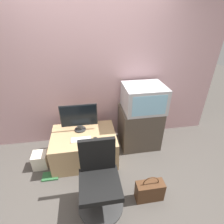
{
  "coord_description": "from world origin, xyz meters",
  "views": [
    {
      "loc": [
        -0.09,
        -1.42,
        2.07
      ],
      "look_at": [
        0.29,
        0.92,
        0.71
      ],
      "focal_mm": 28.0,
      "sensor_mm": 36.0,
      "label": 1
    }
  ],
  "objects_px": {
    "mouse": "(95,138)",
    "crt_tv": "(144,98)",
    "book": "(51,176)",
    "cardboard_box_lower": "(40,160)",
    "handbag": "(150,191)",
    "office_chair": "(99,182)",
    "main_monitor": "(79,117)",
    "keyboard": "(81,140)"
  },
  "relations": [
    {
      "from": "main_monitor",
      "to": "mouse",
      "type": "relative_size",
      "value": 8.76
    },
    {
      "from": "office_chair",
      "to": "handbag",
      "type": "distance_m",
      "value": 0.65
    },
    {
      "from": "book",
      "to": "office_chair",
      "type": "bearing_deg",
      "value": -36.27
    },
    {
      "from": "office_chair",
      "to": "cardboard_box_lower",
      "type": "xyz_separation_m",
      "value": [
        -0.84,
        0.73,
        -0.24
      ]
    },
    {
      "from": "main_monitor",
      "to": "cardboard_box_lower",
      "type": "height_order",
      "value": "main_monitor"
    },
    {
      "from": "cardboard_box_lower",
      "to": "book",
      "type": "distance_m",
      "value": 0.31
    },
    {
      "from": "office_chair",
      "to": "book",
      "type": "relative_size",
      "value": 3.84
    },
    {
      "from": "office_chair",
      "to": "handbag",
      "type": "relative_size",
      "value": 2.27
    },
    {
      "from": "crt_tv",
      "to": "book",
      "type": "xyz_separation_m",
      "value": [
        -1.49,
        -0.53,
        -0.89
      ]
    },
    {
      "from": "keyboard",
      "to": "office_chair",
      "type": "height_order",
      "value": "office_chair"
    },
    {
      "from": "mouse",
      "to": "crt_tv",
      "type": "height_order",
      "value": "crt_tv"
    },
    {
      "from": "main_monitor",
      "to": "office_chair",
      "type": "distance_m",
      "value": 1.02
    },
    {
      "from": "main_monitor",
      "to": "cardboard_box_lower",
      "type": "distance_m",
      "value": 0.88
    },
    {
      "from": "office_chair",
      "to": "cardboard_box_lower",
      "type": "relative_size",
      "value": 3.61
    },
    {
      "from": "cardboard_box_lower",
      "to": "book",
      "type": "xyz_separation_m",
      "value": [
        0.16,
        -0.24,
        -0.11
      ]
    },
    {
      "from": "main_monitor",
      "to": "handbag",
      "type": "height_order",
      "value": "main_monitor"
    },
    {
      "from": "mouse",
      "to": "book",
      "type": "relative_size",
      "value": 0.28
    },
    {
      "from": "mouse",
      "to": "book",
      "type": "height_order",
      "value": "mouse"
    },
    {
      "from": "main_monitor",
      "to": "crt_tv",
      "type": "distance_m",
      "value": 1.05
    },
    {
      "from": "handbag",
      "to": "book",
      "type": "distance_m",
      "value": 1.4
    },
    {
      "from": "main_monitor",
      "to": "book",
      "type": "height_order",
      "value": "main_monitor"
    },
    {
      "from": "main_monitor",
      "to": "cardboard_box_lower",
      "type": "relative_size",
      "value": 2.29
    },
    {
      "from": "crt_tv",
      "to": "office_chair",
      "type": "distance_m",
      "value": 1.42
    },
    {
      "from": "main_monitor",
      "to": "crt_tv",
      "type": "relative_size",
      "value": 0.88
    },
    {
      "from": "office_chair",
      "to": "handbag",
      "type": "xyz_separation_m",
      "value": [
        0.62,
        -0.05,
        -0.22
      ]
    },
    {
      "from": "keyboard",
      "to": "book",
      "type": "bearing_deg",
      "value": -158.42
    },
    {
      "from": "main_monitor",
      "to": "book",
      "type": "distance_m",
      "value": 0.94
    },
    {
      "from": "main_monitor",
      "to": "mouse",
      "type": "height_order",
      "value": "main_monitor"
    },
    {
      "from": "book",
      "to": "handbag",
      "type": "bearing_deg",
      "value": -22.85
    },
    {
      "from": "book",
      "to": "cardboard_box_lower",
      "type": "bearing_deg",
      "value": 124.5
    },
    {
      "from": "cardboard_box_lower",
      "to": "handbag",
      "type": "relative_size",
      "value": 0.63
    },
    {
      "from": "crt_tv",
      "to": "handbag",
      "type": "xyz_separation_m",
      "value": [
        -0.21,
        -1.07,
        -0.76
      ]
    },
    {
      "from": "mouse",
      "to": "cardboard_box_lower",
      "type": "xyz_separation_m",
      "value": [
        -0.85,
        0.06,
        -0.36
      ]
    },
    {
      "from": "mouse",
      "to": "crt_tv",
      "type": "distance_m",
      "value": 0.98
    },
    {
      "from": "cardboard_box_lower",
      "to": "office_chair",
      "type": "bearing_deg",
      "value": -41.18
    },
    {
      "from": "cardboard_box_lower",
      "to": "handbag",
      "type": "xyz_separation_m",
      "value": [
        1.45,
        -0.78,
        0.02
      ]
    },
    {
      "from": "office_chair",
      "to": "keyboard",
      "type": "bearing_deg",
      "value": 106.0
    },
    {
      "from": "crt_tv",
      "to": "handbag",
      "type": "bearing_deg",
      "value": -100.87
    },
    {
      "from": "keyboard",
      "to": "mouse",
      "type": "relative_size",
      "value": 4.57
    },
    {
      "from": "keyboard",
      "to": "handbag",
      "type": "height_order",
      "value": "keyboard"
    },
    {
      "from": "main_monitor",
      "to": "mouse",
      "type": "bearing_deg",
      "value": -51.6
    },
    {
      "from": "main_monitor",
      "to": "crt_tv",
      "type": "bearing_deg",
      "value": 4.62
    }
  ]
}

